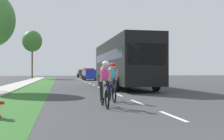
{
  "coord_description": "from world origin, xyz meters",
  "views": [
    {
      "loc": [
        -3.06,
        -2.33,
        1.23
      ],
      "look_at": [
        0.28,
        15.02,
        1.33
      ],
      "focal_mm": 43.95,
      "sensor_mm": 36.0,
      "label": 1
    }
  ],
  "objects_px": {
    "bus_black": "(123,62)",
    "street_tree_far": "(32,41)",
    "cyclist_trailing": "(112,82)",
    "suv_red": "(88,73)",
    "pickup_dark_green": "(83,73)",
    "sedan_blue": "(90,75)",
    "cyclist_lead": "(105,84)"
  },
  "relations": [
    {
      "from": "bus_black",
      "to": "street_tree_far",
      "type": "relative_size",
      "value": 1.41
    },
    {
      "from": "cyclist_trailing",
      "to": "suv_red",
      "type": "distance_m",
      "value": 36.33
    },
    {
      "from": "suv_red",
      "to": "pickup_dark_green",
      "type": "bearing_deg",
      "value": 90.17
    },
    {
      "from": "sedan_blue",
      "to": "street_tree_far",
      "type": "relative_size",
      "value": 0.52
    },
    {
      "from": "pickup_dark_green",
      "to": "street_tree_far",
      "type": "distance_m",
      "value": 15.17
    },
    {
      "from": "cyclist_trailing",
      "to": "bus_black",
      "type": "distance_m",
      "value": 9.46
    },
    {
      "from": "cyclist_lead",
      "to": "suv_red",
      "type": "relative_size",
      "value": 0.37
    },
    {
      "from": "cyclist_lead",
      "to": "bus_black",
      "type": "xyz_separation_m",
      "value": [
        3.16,
        10.73,
        1.17
      ]
    },
    {
      "from": "suv_red",
      "to": "pickup_dark_green",
      "type": "xyz_separation_m",
      "value": [
        -0.03,
        11.28,
        -0.12
      ]
    },
    {
      "from": "cyclist_trailing",
      "to": "suv_red",
      "type": "height_order",
      "value": "suv_red"
    },
    {
      "from": "cyclist_lead",
      "to": "pickup_dark_green",
      "type": "relative_size",
      "value": 0.34
    },
    {
      "from": "cyclist_trailing",
      "to": "street_tree_far",
      "type": "height_order",
      "value": "street_tree_far"
    },
    {
      "from": "cyclist_trailing",
      "to": "street_tree_far",
      "type": "relative_size",
      "value": 0.21
    },
    {
      "from": "bus_black",
      "to": "suv_red",
      "type": "bearing_deg",
      "value": 89.5
    },
    {
      "from": "sedan_blue",
      "to": "suv_red",
      "type": "distance_m",
      "value": 8.58
    },
    {
      "from": "cyclist_lead",
      "to": "sedan_blue",
      "type": "height_order",
      "value": "cyclist_lead"
    },
    {
      "from": "cyclist_lead",
      "to": "street_tree_far",
      "type": "bearing_deg",
      "value": 98.88
    },
    {
      "from": "bus_black",
      "to": "pickup_dark_green",
      "type": "xyz_separation_m",
      "value": [
        0.2,
        38.47,
        -1.15
      ]
    },
    {
      "from": "sedan_blue",
      "to": "suv_red",
      "type": "bearing_deg",
      "value": 86.02
    },
    {
      "from": "cyclist_trailing",
      "to": "sedan_blue",
      "type": "xyz_separation_m",
      "value": [
        2.23,
        27.66,
        -0.04
      ]
    },
    {
      "from": "bus_black",
      "to": "cyclist_lead",
      "type": "bearing_deg",
      "value": -106.41
    },
    {
      "from": "pickup_dark_green",
      "to": "street_tree_far",
      "type": "bearing_deg",
      "value": -131.75
    },
    {
      "from": "bus_black",
      "to": "suv_red",
      "type": "relative_size",
      "value": 2.47
    },
    {
      "from": "cyclist_trailing",
      "to": "bus_black",
      "type": "relative_size",
      "value": 0.15
    },
    {
      "from": "sedan_blue",
      "to": "cyclist_lead",
      "type": "bearing_deg",
      "value": -95.45
    },
    {
      "from": "sedan_blue",
      "to": "pickup_dark_green",
      "type": "bearing_deg",
      "value": 88.38
    },
    {
      "from": "sedan_blue",
      "to": "street_tree_far",
      "type": "bearing_deg",
      "value": 133.57
    },
    {
      "from": "cyclist_trailing",
      "to": "sedan_blue",
      "type": "relative_size",
      "value": 0.4
    },
    {
      "from": "cyclist_lead",
      "to": "suv_red",
      "type": "distance_m",
      "value": 38.08
    },
    {
      "from": "cyclist_lead",
      "to": "cyclist_trailing",
      "type": "relative_size",
      "value": 1.0
    },
    {
      "from": "bus_black",
      "to": "sedan_blue",
      "type": "height_order",
      "value": "bus_black"
    },
    {
      "from": "pickup_dark_green",
      "to": "cyclist_lead",
      "type": "bearing_deg",
      "value": -93.91
    }
  ]
}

